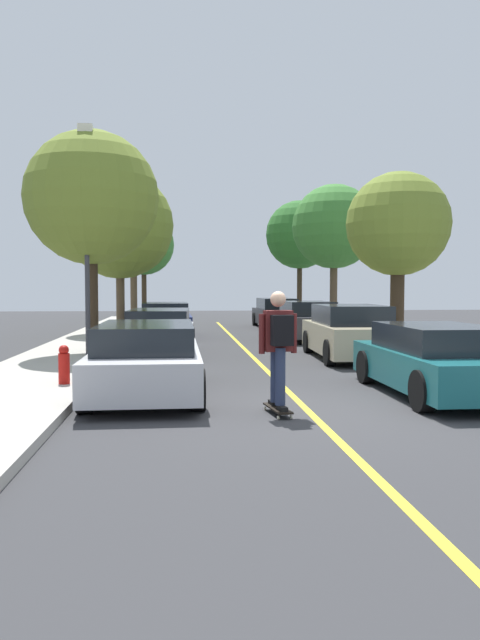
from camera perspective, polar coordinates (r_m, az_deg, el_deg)
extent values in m
plane|color=#353538|center=(9.50, 6.24, -8.32)|extent=(80.00, 80.00, 0.00)
cube|color=gold|center=(13.39, 2.76, -4.97)|extent=(0.12, 39.20, 0.01)
cube|color=#B7B7BC|center=(10.79, -8.68, -4.31)|extent=(1.82, 4.44, 0.63)
cube|color=black|center=(10.66, -8.73, -1.52)|extent=(1.60, 2.86, 0.44)
cylinder|color=black|center=(9.31, -3.95, -6.54)|extent=(0.22, 0.64, 0.64)
cylinder|color=black|center=(9.41, -14.29, -6.53)|extent=(0.22, 0.64, 0.64)
cylinder|color=black|center=(12.30, -4.41, -4.19)|extent=(0.22, 0.64, 0.64)
cylinder|color=black|center=(12.38, -12.22, -4.21)|extent=(0.22, 0.64, 0.64)
cube|color=#B7B7BC|center=(17.24, -7.47, -1.59)|extent=(1.96, 4.63, 0.60)
cube|color=black|center=(17.12, -7.51, 0.19)|extent=(1.68, 2.90, 0.48)
cylinder|color=black|center=(15.64, -4.83, -2.65)|extent=(0.24, 0.65, 0.64)
cylinder|color=black|center=(15.77, -10.91, -2.64)|extent=(0.24, 0.65, 0.64)
cylinder|color=black|center=(18.79, -4.58, -1.69)|extent=(0.24, 0.65, 0.64)
cylinder|color=black|center=(18.90, -9.65, -1.69)|extent=(0.24, 0.65, 0.64)
cube|color=navy|center=(23.04, -6.97, -0.33)|extent=(1.95, 4.63, 0.68)
cube|color=black|center=(23.08, -6.97, 1.07)|extent=(1.69, 2.73, 0.44)
cylinder|color=black|center=(21.47, -4.67, -1.10)|extent=(0.23, 0.64, 0.64)
cylinder|color=black|center=(21.48, -9.33, -1.12)|extent=(0.23, 0.64, 0.64)
cylinder|color=black|center=(24.66, -4.90, -0.56)|extent=(0.23, 0.64, 0.64)
cylinder|color=black|center=(24.67, -8.96, -0.58)|extent=(0.23, 0.64, 0.64)
cube|color=#196066|center=(11.16, 17.90, -4.25)|extent=(1.79, 4.19, 0.60)
cube|color=black|center=(11.09, 17.97, -1.58)|extent=(1.57, 2.50, 0.44)
cylinder|color=black|center=(12.19, 11.69, -4.32)|extent=(0.22, 0.64, 0.64)
cylinder|color=black|center=(12.78, 18.79, -4.08)|extent=(0.22, 0.64, 0.64)
cylinder|color=black|center=(9.59, 16.68, -6.37)|extent=(0.22, 0.64, 0.64)
cube|color=#BCAD89|center=(16.30, 10.25, -1.64)|extent=(1.97, 4.42, 0.74)
cube|color=black|center=(16.26, 10.27, 0.51)|extent=(1.69, 2.61, 0.49)
cylinder|color=black|center=(17.59, 6.39, -2.02)|extent=(0.24, 0.65, 0.64)
cylinder|color=black|center=(17.97, 11.76, -1.96)|extent=(0.24, 0.65, 0.64)
cylinder|color=black|center=(14.70, 8.38, -3.03)|extent=(0.24, 0.65, 0.64)
cylinder|color=black|center=(15.14, 14.72, -2.92)|extent=(0.24, 0.65, 0.64)
cube|color=#38383D|center=(21.85, 6.19, -0.46)|extent=(1.81, 4.12, 0.71)
cube|color=black|center=(21.64, 6.30, 1.09)|extent=(1.58, 2.46, 0.49)
cylinder|color=black|center=(23.04, 3.46, -0.81)|extent=(0.23, 0.64, 0.64)
cylinder|color=black|center=(23.37, 7.47, -0.78)|extent=(0.23, 0.64, 0.64)
cylinder|color=black|center=(20.38, 4.71, -1.32)|extent=(0.23, 0.64, 0.64)
cylinder|color=black|center=(20.75, 9.21, -1.27)|extent=(0.23, 0.64, 0.64)
cube|color=black|center=(28.48, 3.45, 0.34)|extent=(1.80, 4.59, 0.68)
cube|color=black|center=(28.55, 3.42, 1.54)|extent=(1.56, 2.81, 0.50)
cylinder|color=black|center=(29.93, 1.42, 0.09)|extent=(0.23, 0.64, 0.64)
cylinder|color=black|center=(30.19, 4.45, 0.10)|extent=(0.23, 0.64, 0.64)
cylinder|color=black|center=(26.80, 2.33, -0.26)|extent=(0.23, 0.64, 0.64)
cylinder|color=black|center=(27.09, 5.69, -0.24)|extent=(0.23, 0.64, 0.64)
cylinder|color=#3D2D1E|center=(16.59, -13.55, 2.03)|extent=(0.27, 0.27, 2.92)
sphere|color=olive|center=(16.76, -13.67, 11.02)|extent=(3.50, 3.50, 3.50)
cylinder|color=brown|center=(23.78, -11.10, 2.16)|extent=(0.32, 0.32, 2.76)
sphere|color=olive|center=(23.89, -11.17, 8.68)|extent=(4.08, 4.08, 4.08)
cylinder|color=brown|center=(30.32, -9.88, 2.75)|extent=(0.33, 0.33, 3.19)
sphere|color=#4C7A23|center=(30.42, -9.93, 7.68)|extent=(3.60, 3.60, 3.60)
cylinder|color=#3D2D1E|center=(38.53, -8.94, 2.82)|extent=(0.31, 0.31, 3.20)
sphere|color=#3D7F33|center=(38.62, -8.97, 6.96)|extent=(3.75, 3.75, 3.75)
cylinder|color=#3D2D1E|center=(18.01, 14.45, 1.87)|extent=(0.40, 0.40, 2.77)
sphere|color=olive|center=(18.09, 14.55, 8.67)|extent=(2.94, 2.94, 2.94)
cylinder|color=brown|center=(25.04, 8.72, 2.67)|extent=(0.30, 0.30, 3.15)
sphere|color=#3D7F33|center=(25.16, 8.77, 8.61)|extent=(3.39, 3.39, 3.39)
cylinder|color=#3D2D1E|center=(32.07, 5.57, 2.91)|extent=(0.26, 0.26, 3.32)
sphere|color=#2D6B28|center=(32.18, 5.60, 7.93)|extent=(3.54, 3.54, 3.54)
cylinder|color=#B2140F|center=(11.44, -16.10, -4.38)|extent=(0.20, 0.20, 0.55)
sphere|color=#B2140F|center=(11.40, -16.12, -2.71)|extent=(0.18, 0.18, 0.18)
cylinder|color=#38383D|center=(15.87, -14.10, 6.74)|extent=(0.12, 0.12, 5.55)
cube|color=#EAE5C6|center=(16.32, -14.24, 16.95)|extent=(0.36, 0.24, 0.20)
cube|color=black|center=(9.10, 3.54, -8.22)|extent=(0.34, 0.86, 0.02)
cylinder|color=beige|center=(9.41, 2.37, -8.24)|extent=(0.03, 0.06, 0.06)
cylinder|color=beige|center=(9.46, 3.48, -8.18)|extent=(0.03, 0.06, 0.06)
cylinder|color=beige|center=(8.77, 3.60, -9.08)|extent=(0.03, 0.06, 0.06)
cylinder|color=beige|center=(8.83, 4.79, -9.00)|extent=(0.03, 0.06, 0.06)
cube|color=#99999E|center=(9.43, 2.93, -7.97)|extent=(0.10, 0.05, 0.02)
cube|color=#99999E|center=(8.79, 4.20, -8.79)|extent=(0.10, 0.05, 0.02)
cube|color=black|center=(9.30, 3.14, -7.71)|extent=(0.14, 0.27, 0.06)
cube|color=black|center=(8.89, 3.96, -8.22)|extent=(0.14, 0.27, 0.06)
cylinder|color=#283351|center=(9.13, 3.33, -5.07)|extent=(0.17, 0.17, 0.83)
cylinder|color=#283351|center=(8.91, 3.78, -5.28)|extent=(0.17, 0.17, 0.83)
cube|color=#511919|center=(8.95, 3.56, -1.02)|extent=(0.43, 0.27, 0.60)
sphere|color=tan|center=(8.93, 3.57, 1.96)|extent=(0.23, 0.23, 0.23)
cylinder|color=#511919|center=(8.88, 2.05, -1.30)|extent=(0.10, 0.10, 0.58)
cylinder|color=#511919|center=(9.03, 5.05, -1.24)|extent=(0.10, 0.10, 0.58)
cube|color=black|center=(8.76, 3.95, -0.97)|extent=(0.32, 0.22, 0.44)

